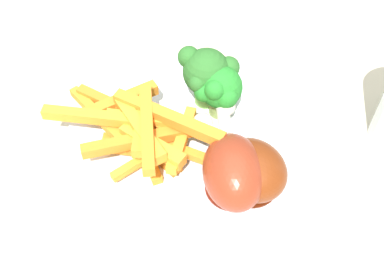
# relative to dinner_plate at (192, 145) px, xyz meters

# --- Properties ---
(dinner_plate) EXTENTS (0.25, 0.25, 0.01)m
(dinner_plate) POSITION_rel_dinner_plate_xyz_m (0.00, 0.00, 0.00)
(dinner_plate) COLOR silver
(dinner_plate) RESTS_ON dining_table
(broccoli_floret_front) EXTENTS (0.06, 0.05, 0.06)m
(broccoli_floret_front) POSITION_rel_dinner_plate_xyz_m (0.01, 0.05, 0.05)
(broccoli_floret_front) COLOR #7CBC4E
(broccoli_floret_front) RESTS_ON dinner_plate
(broccoli_floret_middle) EXTENTS (0.05, 0.04, 0.06)m
(broccoli_floret_middle) POSITION_rel_dinner_plate_xyz_m (0.02, 0.04, 0.04)
(broccoli_floret_middle) COLOR #91AC55
(broccoli_floret_middle) RESTS_ON dinner_plate
(carrot_fries_pile) EXTENTS (0.17, 0.11, 0.04)m
(carrot_fries_pile) POSITION_rel_dinner_plate_xyz_m (-0.05, -0.01, 0.03)
(carrot_fries_pile) COLOR orange
(carrot_fries_pile) RESTS_ON dinner_plate
(chicken_drumstick_near) EXTENTS (0.10, 0.10, 0.04)m
(chicken_drumstick_near) POSITION_rel_dinner_plate_xyz_m (0.05, -0.04, 0.03)
(chicken_drumstick_near) COLOR #4F1B0A
(chicken_drumstick_near) RESTS_ON dinner_plate
(chicken_drumstick_far) EXTENTS (0.07, 0.13, 0.05)m
(chicken_drumstick_far) POSITION_rel_dinner_plate_xyz_m (0.04, -0.04, 0.03)
(chicken_drumstick_far) COLOR #621D10
(chicken_drumstick_far) RESTS_ON dinner_plate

